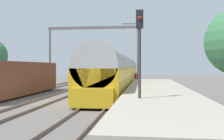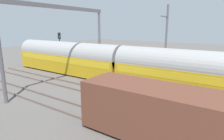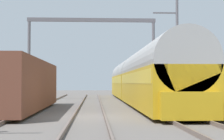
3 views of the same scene
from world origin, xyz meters
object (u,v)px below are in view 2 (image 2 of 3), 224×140
railway_signal_far (60,45)px  catenary_gantry (61,29)px  freight_car (208,126)px  person_crossing (105,66)px  passenger_train (121,64)px

railway_signal_far → catenary_gantry: (-5.91, -7.29, 2.41)m
freight_car → person_crossing: (9.76, 13.07, -0.44)m
passenger_train → person_crossing: size_ratio=18.99×
railway_signal_far → passenger_train: bearing=-99.3°
railway_signal_far → freight_car: bearing=-114.9°
passenger_train → person_crossing: bearing=63.0°
catenary_gantry → railway_signal_far: bearing=51.0°
freight_car → passenger_train: bearing=50.2°
passenger_train → person_crossing: 4.03m
person_crossing → catenary_gantry: (-5.77, 0.94, 4.59)m
passenger_train → catenary_gantry: catenary_gantry is taller
freight_car → railway_signal_far: size_ratio=2.59×
freight_car → railway_signal_far: (9.90, 21.30, 1.74)m
passenger_train → railway_signal_far: size_ratio=6.55×
person_crossing → railway_signal_far: bearing=29.0°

